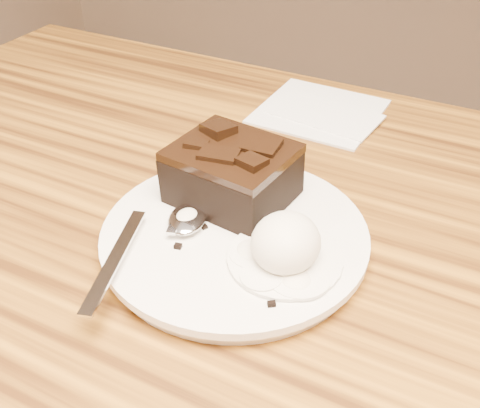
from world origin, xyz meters
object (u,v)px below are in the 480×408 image
at_px(napkin, 319,110).
at_px(ice_cream_scoop, 286,243).
at_px(spoon, 187,220).
at_px(plate, 235,239).
at_px(brownie, 232,176).

bearing_deg(napkin, ice_cream_scoop, -74.85).
height_order(spoon, napkin, spoon).
distance_m(plate, napkin, 0.27).
bearing_deg(napkin, spoon, -93.00).
height_order(plate, spoon, spoon).
bearing_deg(spoon, plate, 0.18).
bearing_deg(napkin, brownie, -89.83).
xyz_separation_m(plate, napkin, (-0.02, 0.27, -0.01)).
relative_size(brownie, ice_cream_scoop, 1.71).
relative_size(ice_cream_scoop, napkin, 0.42).
bearing_deg(brownie, spoon, -106.19).
relative_size(ice_cream_scoop, spoon, 0.32).
height_order(plate, ice_cream_scoop, ice_cream_scoop).
relative_size(brownie, napkin, 0.71).
relative_size(plate, brownie, 2.30).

